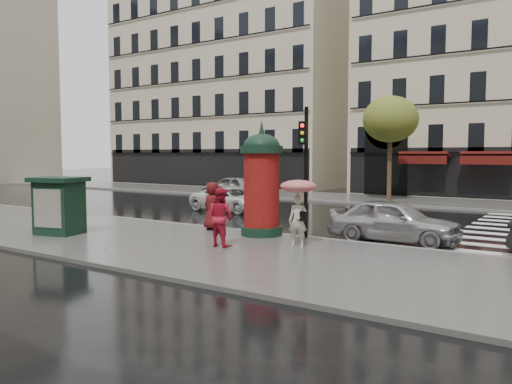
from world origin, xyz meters
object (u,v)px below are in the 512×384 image
Objects in this scene: morris_column at (262,181)px; car_far_silver at (231,187)px; man_burgundy at (212,206)px; car_white at (231,200)px; newsstand at (59,205)px; woman_red at (221,217)px; car_silver at (394,221)px; traffic_light at (305,159)px; woman_umbrella at (298,201)px.

car_far_silver is (-10.71, 12.60, -1.32)m from morris_column.
man_burgundy is 7.24m from car_white.
morris_column reaches higher than newsstand.
woman_red reaches higher than car_far_silver.
car_far_silver is (-4.71, 6.41, 0.14)m from car_white.
newsstand is at bearing -148.01° from morris_column.
car_white is 1.00× the size of car_far_silver.
car_silver is (10.53, 5.71, -0.44)m from newsstand.
man_burgundy is at bearing -175.37° from traffic_light.
man_burgundy is at bearing -145.15° from car_white.
traffic_light reaches higher than newsstand.
newsstand is 11.98m from car_silver.
woman_umbrella is 0.48× the size of car_far_silver.
car_silver is at bearing 56.93° from car_far_silver.
man_burgundy is 0.41× the size of car_white.
woman_umbrella is at bearing -29.63° from morris_column.
woman_umbrella is 11.11m from car_white.
car_far_silver is at bearing 54.06° from car_silver.
traffic_light is 1.00× the size of car_far_silver.
traffic_light reaches higher than woman_red.
traffic_light is 17.52m from car_far_silver.
woman_umbrella is 0.48× the size of car_white.
traffic_light is 2.18× the size of newsstand.
car_silver is 11.17m from car_white.
car_far_silver is (-12.31, 12.29, -2.10)m from traffic_light.
car_far_silver is (-14.98, 10.80, 0.02)m from car_silver.
car_far_silver reaches higher than car_white.
car_white is (-6.01, 6.19, -1.46)m from morris_column.
newsstand reaches higher than car_white.
newsstand is at bearing -177.76° from car_white.
car_far_silver is at bearing 105.09° from newsstand.
car_white is at bearing 134.14° from morris_column.
woman_red reaches higher than man_burgundy.
woman_umbrella is 0.49× the size of car_silver.
woman_umbrella is at bearing 145.62° from car_silver.
man_burgundy is (-2.40, 2.58, -0.01)m from woman_red.
car_silver is 0.97× the size of car_far_silver.
woman_umbrella reaches higher than car_white.
morris_column reaches higher than woman_red.
newsstand is at bearing -151.73° from traffic_light.
man_burgundy is at bearing 164.37° from woman_umbrella.
woman_red is 10.72m from car_white.
morris_column is 0.93× the size of car_silver.
car_white is at bearing -48.92° from woman_red.
traffic_light is at bearing -124.04° from car_white.
woman_umbrella is at bearing -128.52° from car_white.
car_far_silver is (-10.85, 15.18, -0.28)m from woman_red.
car_silver is 0.97× the size of car_white.
morris_column is (-0.14, 2.58, 1.03)m from woman_red.
woman_red is at bearing 38.29° from car_far_silver.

